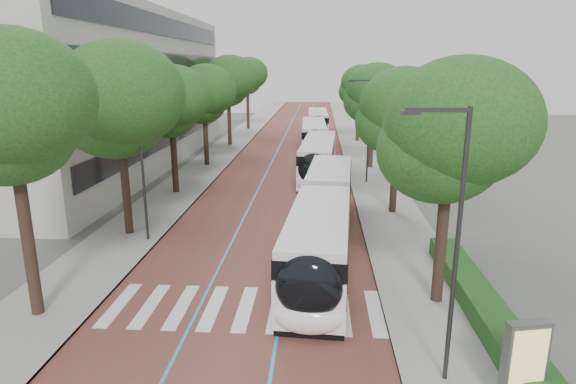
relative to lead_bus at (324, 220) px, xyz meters
name	(u,v)px	position (x,y,z in m)	size (l,w,h in m)	color
ground	(236,322)	(-3.27, -7.31, -1.63)	(160.00, 160.00, 0.00)	#51544C
road	(293,146)	(-3.27, 32.69, -1.62)	(11.00, 140.00, 0.02)	brown
sidewalk_left	(230,145)	(-10.77, 32.69, -1.57)	(4.00, 140.00, 0.12)	gray
sidewalk_right	(358,146)	(4.23, 32.69, -1.57)	(4.00, 140.00, 0.12)	gray
kerb_left	(246,145)	(-8.87, 32.69, -1.57)	(0.20, 140.00, 0.14)	gray
kerb_right	(341,146)	(2.33, 32.69, -1.57)	(0.20, 140.00, 0.14)	gray
zebra_crossing	(245,308)	(-3.07, -6.31, -1.60)	(10.55, 3.60, 0.01)	silver
lane_line_left	(280,146)	(-4.87, 32.69, -1.60)	(0.12, 126.00, 0.01)	#2992D1
lane_line_right	(307,146)	(-1.67, 32.69, -1.60)	(0.12, 126.00, 0.01)	#2992D1
office_building	(75,89)	(-22.75, 20.69, 5.37)	(18.11, 40.00, 14.00)	#9E9A92
hedge	(490,317)	(5.83, -7.31, -1.11)	(1.20, 14.00, 0.80)	#1C4618
streetlight_near	(452,228)	(3.35, -10.31, 3.19)	(1.82, 0.20, 8.00)	#2B2B2D
streetlight_far	(366,123)	(3.35, 14.69, 3.19)	(1.82, 0.20, 8.00)	#2B2B2D
lamp_post_left	(142,166)	(-9.37, 0.69, 2.49)	(0.14, 0.14, 8.00)	#2B2B2D
trees_left	(194,92)	(-10.77, 17.10, 5.38)	(6.49, 60.44, 9.87)	black
trees_right	(383,103)	(4.43, 13.59, 4.82)	(5.47, 47.25, 8.91)	black
lead_bus	(324,220)	(0.00, 0.00, 0.00)	(3.75, 18.52, 3.20)	black
bus_queued_0	(318,160)	(-0.35, 15.90, 0.00)	(3.17, 12.51, 3.20)	white
bus_queued_1	(314,137)	(-0.86, 28.71, 0.00)	(2.80, 12.45, 3.20)	white
bus_queued_2	(318,123)	(-0.49, 41.94, 0.00)	(2.77, 12.44, 3.20)	white
ad_panel	(524,362)	(5.28, -11.33, -0.20)	(1.24, 0.57, 2.50)	#59595B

